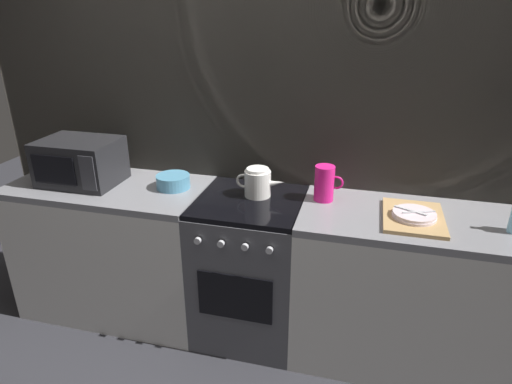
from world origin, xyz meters
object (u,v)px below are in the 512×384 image
(pitcher, at_px, (325,183))
(dish_pile, at_px, (414,216))
(kettle, at_px, (258,182))
(microwave, at_px, (80,162))
(mixing_bowl, at_px, (173,181))
(stove_unit, at_px, (250,268))

(pitcher, height_order, dish_pile, pitcher)
(kettle, bearing_deg, microwave, -176.20)
(microwave, distance_m, pitcher, 1.47)
(mixing_bowl, bearing_deg, dish_pile, -3.57)
(dish_pile, bearing_deg, kettle, 173.43)
(stove_unit, relative_size, mixing_bowl, 4.50)
(mixing_bowl, relative_size, dish_pile, 0.50)
(pitcher, xyz_separation_m, dish_pile, (0.47, -0.13, -0.08))
(dish_pile, bearing_deg, microwave, 179.27)
(pitcher, bearing_deg, dish_pile, -15.85)
(kettle, bearing_deg, mixing_bowl, -178.66)
(stove_unit, relative_size, kettle, 3.16)
(stove_unit, relative_size, dish_pile, 2.25)
(mixing_bowl, xyz_separation_m, dish_pile, (1.36, -0.09, -0.02))
(stove_unit, distance_m, microwave, 1.21)
(microwave, height_order, kettle, microwave)
(stove_unit, height_order, kettle, kettle)
(pitcher, distance_m, dish_pile, 0.50)
(stove_unit, bearing_deg, microwave, -179.67)
(microwave, xyz_separation_m, dish_pile, (1.94, -0.02, -0.12))
(stove_unit, xyz_separation_m, kettle, (0.03, 0.07, 0.53))
(microwave, relative_size, kettle, 1.62)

